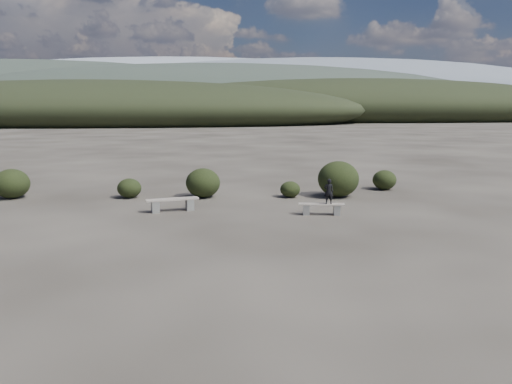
{
  "coord_description": "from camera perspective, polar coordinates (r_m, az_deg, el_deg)",
  "views": [
    {
      "loc": [
        -0.48,
        -12.61,
        3.95
      ],
      "look_at": [
        0.71,
        3.5,
        1.1
      ],
      "focal_mm": 35.0,
      "sensor_mm": 36.0,
      "label": 1
    }
  ],
  "objects": [
    {
      "name": "shrub_a",
      "position": [
        21.96,
        -14.28,
        0.43
      ],
      "size": [
        1.01,
        1.01,
        0.83
      ],
      "primitive_type": "ellipsoid",
      "color": "black",
      "rests_on": "ground"
    },
    {
      "name": "ground",
      "position": [
        13.23,
        -1.98,
        -7.38
      ],
      "size": [
        1200.0,
        1200.0,
        0.0
      ],
      "primitive_type": "plane",
      "color": "#29241F",
      "rests_on": "ground"
    },
    {
      "name": "shrub_c",
      "position": [
        21.46,
        3.93,
        0.31
      ],
      "size": [
        0.86,
        0.86,
        0.69
      ],
      "primitive_type": "ellipsoid",
      "color": "black",
      "rests_on": "ground"
    },
    {
      "name": "bench_right",
      "position": [
        18.16,
        7.5,
        -1.84
      ],
      "size": [
        1.68,
        0.55,
        0.41
      ],
      "rotation": [
        0.0,
        0.0,
        -0.13
      ],
      "color": "slate",
      "rests_on": "ground"
    },
    {
      "name": "shrub_f",
      "position": [
        23.55,
        -26.16,
        0.86
      ],
      "size": [
        1.48,
        1.48,
        1.25
      ],
      "primitive_type": "ellipsoid",
      "color": "black",
      "rests_on": "ground"
    },
    {
      "name": "shrub_d",
      "position": [
        21.76,
        9.39,
        1.48
      ],
      "size": [
        1.77,
        1.77,
        1.55
      ],
      "primitive_type": "ellipsoid",
      "color": "black",
      "rests_on": "ground"
    },
    {
      "name": "shrub_b",
      "position": [
        21.46,
        -6.08,
        1.04
      ],
      "size": [
        1.47,
        1.47,
        1.26
      ],
      "primitive_type": "ellipsoid",
      "color": "black",
      "rests_on": "ground"
    },
    {
      "name": "bench_left",
      "position": [
        18.86,
        -9.51,
        -1.32
      ],
      "size": [
        1.97,
        0.89,
        0.48
      ],
      "rotation": [
        0.0,
        0.0,
        0.27
      ],
      "color": "slate",
      "rests_on": "ground"
    },
    {
      "name": "mountain_ridges",
      "position": [
        351.81,
        -5.5,
        11.09
      ],
      "size": [
        500.0,
        400.0,
        56.0
      ],
      "color": "black",
      "rests_on": "ground"
    },
    {
      "name": "shrub_e",
      "position": [
        24.08,
        14.47,
        1.35
      ],
      "size": [
        1.1,
        1.1,
        0.92
      ],
      "primitive_type": "ellipsoid",
      "color": "black",
      "rests_on": "ground"
    },
    {
      "name": "seated_person",
      "position": [
        18.07,
        8.32,
        0.07
      ],
      "size": [
        0.37,
        0.28,
        0.91
      ],
      "primitive_type": "imported",
      "rotation": [
        0.0,
        0.0,
        2.94
      ],
      "color": "black",
      "rests_on": "bench_right"
    }
  ]
}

